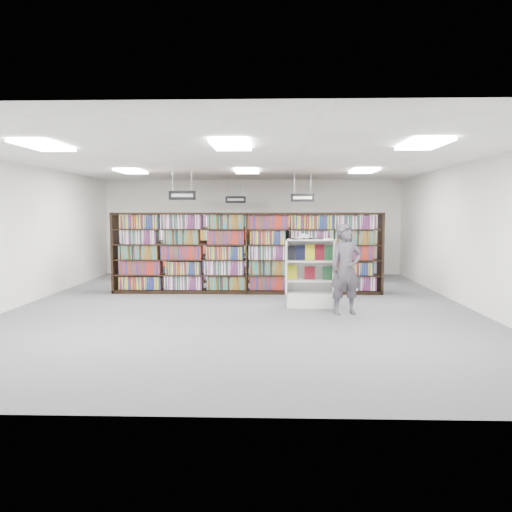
{
  "coord_description": "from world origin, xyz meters",
  "views": [
    {
      "loc": [
        0.63,
        -10.95,
        2.1
      ],
      "look_at": [
        0.28,
        0.5,
        1.1
      ],
      "focal_mm": 35.0,
      "sensor_mm": 36.0,
      "label": 1
    }
  ],
  "objects_px": {
    "bookshelf_row_near": "(247,253)",
    "endcap_display": "(310,284)",
    "shopper": "(346,269)",
    "open_book": "(305,238)"
  },
  "relations": [
    {
      "from": "bookshelf_row_near",
      "to": "open_book",
      "type": "distance_m",
      "value": 2.42
    },
    {
      "from": "bookshelf_row_near",
      "to": "shopper",
      "type": "relative_size",
      "value": 3.75
    },
    {
      "from": "shopper",
      "to": "endcap_display",
      "type": "bearing_deg",
      "value": 113.9
    },
    {
      "from": "endcap_display",
      "to": "shopper",
      "type": "xyz_separation_m",
      "value": [
        0.68,
        -0.83,
        0.43
      ]
    },
    {
      "from": "endcap_display",
      "to": "open_book",
      "type": "bearing_deg",
      "value": -151.93
    },
    {
      "from": "bookshelf_row_near",
      "to": "shopper",
      "type": "xyz_separation_m",
      "value": [
        2.18,
        -2.7,
        -0.12
      ]
    },
    {
      "from": "open_book",
      "to": "shopper",
      "type": "bearing_deg",
      "value": -56.56
    },
    {
      "from": "open_book",
      "to": "bookshelf_row_near",
      "type": "bearing_deg",
      "value": 113.68
    },
    {
      "from": "bookshelf_row_near",
      "to": "open_book",
      "type": "relative_size",
      "value": 9.11
    },
    {
      "from": "bookshelf_row_near",
      "to": "endcap_display",
      "type": "distance_m",
      "value": 2.46
    }
  ]
}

